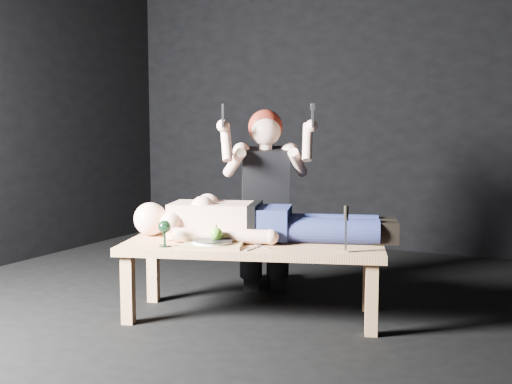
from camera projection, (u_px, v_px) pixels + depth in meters
ground at (251, 321)px, 3.52m from camera, size 5.00×5.00×0.00m
back_wall at (369, 89)px, 5.61m from camera, size 5.00×0.00×5.00m
table at (252, 280)px, 3.58m from camera, size 1.64×1.01×0.45m
lying_man at (264, 217)px, 3.68m from camera, size 1.63×0.92×0.27m
kneeling_woman at (265, 199)px, 4.13m from camera, size 0.97×1.00×1.29m
serving_tray at (213, 245)px, 3.45m from camera, size 0.40×0.35×0.02m
plate at (213, 241)px, 3.45m from camera, size 0.29×0.29×0.02m
apple at (216, 234)px, 3.45m from camera, size 0.07×0.07×0.07m
goblet at (165, 233)px, 3.44m from camera, size 0.09×0.09×0.15m
fork_flat at (191, 246)px, 3.46m from camera, size 0.07×0.16×0.01m
knife_flat at (252, 248)px, 3.39m from camera, size 0.02×0.16×0.01m
spoon_flat at (261, 246)px, 3.45m from camera, size 0.15×0.08×0.01m
carving_knife at (346, 229)px, 3.28m from camera, size 0.04×0.04×0.26m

